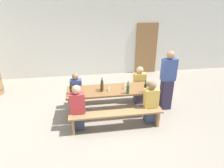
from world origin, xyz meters
The scene contains 19 objects.
ground_plane centered at (0.00, 0.00, 0.00)m, with size 24.00×24.00×0.00m, color gray.
back_wall centered at (0.00, 3.30, 1.60)m, with size 14.00×0.20×3.20m, color silver.
wooden_door centered at (1.97, 3.16, 1.05)m, with size 0.90×0.06×2.10m, color olive.
tasting_table centered at (0.00, 0.00, 0.67)m, with size 2.35×0.75×0.75m.
bench_near centered at (0.00, -0.67, 0.36)m, with size 2.25×0.30×0.45m.
bench_far centered at (0.00, 0.67, 0.36)m, with size 2.25×0.30×0.45m.
wine_bottle_0 centered at (-0.26, 0.01, 0.88)m, with size 0.07×0.07×0.33m.
wine_bottle_1 centered at (0.80, -0.31, 0.87)m, with size 0.07×0.07×0.33m.
wine_bottle_2 centered at (-0.96, -0.24, 0.88)m, with size 0.07×0.07×0.33m.
wine_bottle_3 centered at (-0.28, -0.08, 0.87)m, with size 0.07×0.07×0.32m.
wine_bottle_4 centered at (-1.05, -0.10, 0.86)m, with size 0.07×0.07×0.29m.
wine_bottle_5 centered at (0.35, -0.30, 0.87)m, with size 0.08×0.08×0.32m.
wine_glass_0 centered at (-0.10, -0.08, 0.85)m, with size 0.08×0.08×0.15m.
wine_glass_1 centered at (0.35, 0.00, 0.86)m, with size 0.08×0.08×0.16m.
seated_guest_near_0 centered at (-0.90, -0.52, 0.55)m, with size 0.35×0.24×1.15m.
seated_guest_near_1 centered at (0.90, -0.52, 0.54)m, with size 0.35×0.24×1.12m.
seated_guest_far_0 centered at (-0.95, 0.52, 0.51)m, with size 0.32×0.24×1.06m.
seated_guest_far_1 centered at (0.91, 0.52, 0.55)m, with size 0.35×0.24×1.16m.
standing_host centered at (1.57, 0.08, 0.83)m, with size 0.39×0.24×1.70m.
Camera 1 is at (-0.72, -4.52, 2.87)m, focal length 30.75 mm.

